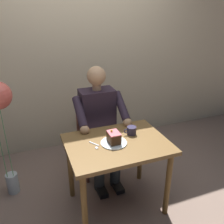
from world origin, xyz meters
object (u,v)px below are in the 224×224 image
Objects in this scene: dining_table at (117,152)px; cake_slice at (114,137)px; chair at (95,131)px; dessert_spoon at (96,146)px; seated_person at (100,124)px; coffee_cup at (131,130)px.

dining_table is 0.16m from cake_slice.
chair reaches higher than dessert_spoon.
seated_person reaches higher than cake_slice.
chair is 0.24m from seated_person.
cake_slice is (0.03, 0.01, 0.16)m from dining_table.
coffee_cup is (-0.21, -0.10, -0.02)m from cake_slice.
coffee_cup is at bearing 107.16° from chair.
cake_slice is at bearing 176.61° from dessert_spoon.
dessert_spoon reaches higher than dining_table.
seated_person is 0.46m from coffee_cup.
dessert_spoon is at bearing -3.39° from cake_slice.
dining_table is 7.31× the size of coffee_cup.
cake_slice is at bearing 24.17° from coffee_cup.
dessert_spoon is (0.38, 0.09, -0.04)m from coffee_cup.
coffee_cup is (-0.18, 0.41, 0.10)m from seated_person.
cake_slice is at bearing 86.12° from seated_person.
coffee_cup is at bearing -167.15° from dessert_spoon.
coffee_cup is at bearing 113.64° from seated_person.
chair is at bearing -92.90° from cake_slice.
coffee_cup is at bearing -155.83° from cake_slice.
chair is at bearing -90.00° from dining_table.
coffee_cup is (-0.18, 0.58, 0.26)m from chair.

